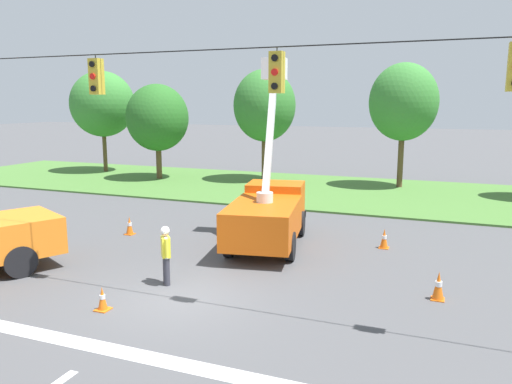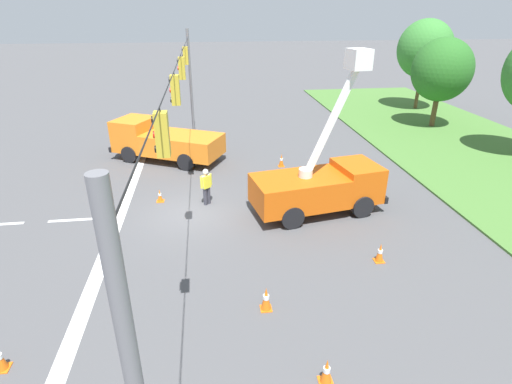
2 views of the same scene
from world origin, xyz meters
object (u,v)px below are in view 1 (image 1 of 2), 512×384
Objects in this scene: traffic_cone_foreground_right at (130,226)px; traffic_cone_mid_left at (384,239)px; utility_truck_bucket_lift at (268,210)px; traffic_cone_lane_edge_a at (102,299)px; traffic_cone_near_bucket at (438,286)px; tree_far_west at (102,104)px; road_worker at (166,252)px; tree_west at (157,118)px; tree_centre at (265,106)px; tree_east at (403,102)px.

traffic_cone_foreground_right reaches higher than traffic_cone_mid_left.
traffic_cone_lane_edge_a is at bearing -104.92° from utility_truck_bucket_lift.
traffic_cone_mid_left is 0.92× the size of traffic_cone_near_bucket.
traffic_cone_near_bucket reaches higher than traffic_cone_mid_left.
tree_far_west is at bearing 130.60° from traffic_cone_foreground_right.
utility_truck_bucket_lift is at bearing 74.70° from road_worker.
tree_far_west is 12.11× the size of traffic_cone_lane_edge_a.
tree_west reaches higher than traffic_cone_foreground_right.
tree_far_west is 4.34× the size of road_worker.
tree_far_west reaches higher than tree_centre.
tree_centre reaches higher than traffic_cone_near_bucket.
traffic_cone_lane_edge_a is (-8.10, -3.91, -0.10)m from traffic_cone_near_bucket.
traffic_cone_mid_left is at bearing 114.05° from traffic_cone_near_bucket.
tree_centre reaches higher than traffic_cone_lane_edge_a.
traffic_cone_lane_edge_a is at bearing -61.57° from tree_west.
road_worker reaches higher than traffic_cone_lane_edge_a.
traffic_cone_foreground_right is at bearing 135.20° from road_worker.
tree_centre is at bearing 88.97° from traffic_cone_foreground_right.
road_worker reaches higher than traffic_cone_mid_left.
tree_east is 10.39× the size of traffic_cone_mid_left.
tree_far_west reaches higher than tree_west.
tree_centre is at bearing -177.06° from tree_east.
traffic_cone_foreground_right is (-0.27, -15.12, -4.74)m from tree_centre.
traffic_cone_mid_left is (9.69, -13.34, -4.75)m from tree_centre.
traffic_cone_mid_left is (4.16, 1.14, -0.99)m from utility_truck_bucket_lift.
traffic_cone_lane_edge_a is (-6.10, -8.40, -0.06)m from traffic_cone_mid_left.
tree_far_west reaches higher than traffic_cone_near_bucket.
traffic_cone_foreground_right reaches higher than traffic_cone_lane_edge_a.
traffic_cone_mid_left is 10.38m from traffic_cone_lane_edge_a.
tree_far_west is 21.89m from tree_east.
traffic_cone_lane_edge_a is at bearing -104.07° from road_worker.
traffic_cone_foreground_right is at bearing -120.48° from tree_east.
tree_east is at bearing 98.68° from traffic_cone_near_bucket.
traffic_cone_near_bucket is at bearing -35.42° from tree_far_west.
traffic_cone_lane_edge_a is at bearing -59.76° from traffic_cone_foreground_right.
utility_truck_bucket_lift is 5.23m from road_worker.
road_worker is 7.75m from traffic_cone_near_bucket.
utility_truck_bucket_lift is 7.59m from traffic_cone_lane_edge_a.
traffic_cone_foreground_right is 0.94× the size of traffic_cone_near_bucket.
traffic_cone_near_bucket is at bearing 25.75° from traffic_cone_lane_edge_a.
utility_truck_bucket_lift is (5.53, -14.48, -3.76)m from tree_centre.
tree_west reaches higher than road_worker.
traffic_cone_lane_edge_a is (-1.94, -7.26, -1.05)m from utility_truck_bucket_lift.
traffic_cone_foreground_right is at bearing -173.67° from utility_truck_bucket_lift.
tree_far_west reaches higher than traffic_cone_lane_edge_a.
traffic_cone_near_bucket is (6.17, -3.36, -0.95)m from utility_truck_bucket_lift.
tree_far_west is 26.09m from road_worker.
tree_west is 16.24m from tree_east.
tree_centre is 1.08× the size of utility_truck_bucket_lift.
traffic_cone_lane_edge_a is at bearing -52.32° from tree_far_west.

